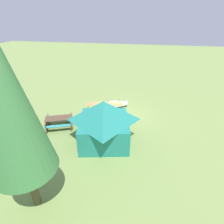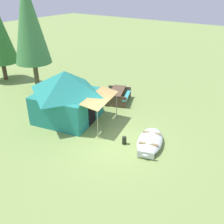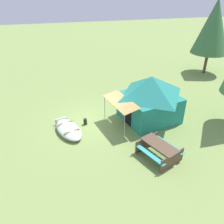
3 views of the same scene
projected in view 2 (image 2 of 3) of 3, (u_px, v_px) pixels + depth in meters
name	position (u px, v px, depth m)	size (l,w,h in m)	color
ground_plane	(113.00, 141.00, 12.08)	(80.00, 80.00, 0.00)	#7E984F
beached_rowboat	(150.00, 141.00, 11.69)	(2.64, 1.83, 0.41)	silver
canvas_cabin_tent	(66.00, 95.00, 13.43)	(3.68, 4.60, 2.74)	#228478
picnic_table	(117.00, 94.00, 15.89)	(2.24, 2.06, 0.75)	brown
cooler_box	(81.00, 124.00, 13.23)	(0.46, 0.32, 0.30)	#2871B5
fuel_can	(124.00, 140.00, 11.79)	(0.20, 0.20, 0.37)	black
pine_tree_back_right	(29.00, 21.00, 15.65)	(2.33, 2.33, 7.30)	brown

